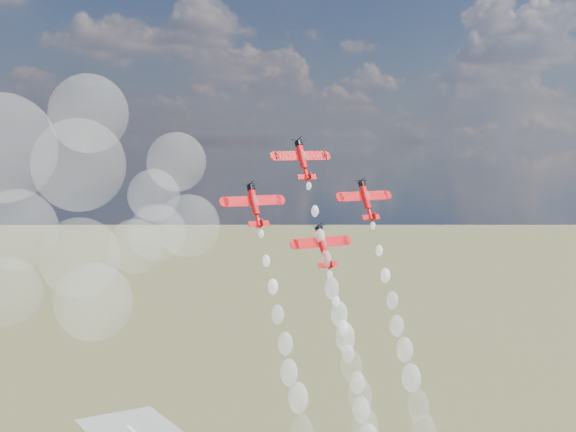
# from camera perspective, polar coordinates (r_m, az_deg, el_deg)

# --- Properties ---
(plane_lead) EXTENTS (13.01, 6.27, 8.74)m
(plane_lead) POSITION_cam_1_polar(r_m,az_deg,el_deg) (172.08, 1.03, 4.09)
(plane_lead) COLOR red
(plane_lead) RESTS_ON ground
(plane_left) EXTENTS (13.01, 6.27, 8.74)m
(plane_left) POSITION_cam_1_polar(r_m,az_deg,el_deg) (161.93, -2.41, 0.84)
(plane_left) COLOR red
(plane_left) RESTS_ON ground
(plane_right) EXTENTS (13.01, 6.27, 8.74)m
(plane_right) POSITION_cam_1_polar(r_m,az_deg,el_deg) (177.10, 5.57, 1.20)
(plane_right) COLOR red
(plane_right) RESTS_ON ground
(plane_slot) EXTENTS (13.01, 6.27, 8.74)m
(plane_slot) POSITION_cam_1_polar(r_m,az_deg,el_deg) (166.66, 2.50, -2.13)
(plane_slot) COLOR red
(plane_slot) RESTS_ON ground
(smoke_trail_lead) EXTENTS (5.56, 26.15, 53.84)m
(smoke_trail_lead) POSITION_cam_1_polar(r_m,az_deg,el_deg) (162.61, 5.00, -12.41)
(smoke_trail_lead) COLOR white
(smoke_trail_lead) RESTS_ON plane_lead
(smoke_trail_right) EXTENTS (5.21, 25.43, 53.55)m
(smoke_trail_right) POSITION_cam_1_polar(r_m,az_deg,el_deg) (170.81, 9.65, -14.65)
(smoke_trail_right) COLOR white
(smoke_trail_right) RESTS_ON plane_right
(drifted_smoke_cloud) EXTENTS (55.50, 35.47, 52.15)m
(drifted_smoke_cloud) POSITION_cam_1_polar(r_m,az_deg,el_deg) (167.83, -14.65, 0.70)
(drifted_smoke_cloud) COLOR white
(drifted_smoke_cloud) RESTS_ON ground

